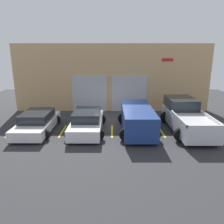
{
  "coord_description": "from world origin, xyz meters",
  "views": [
    {
      "loc": [
        0.0,
        -14.68,
        4.73
      ],
      "look_at": [
        0.0,
        -1.4,
        1.1
      ],
      "focal_mm": 35.0,
      "sensor_mm": 36.0,
      "label": 1
    }
  ],
  "objects": [
    {
      "name": "sedan_side",
      "position": [
        -4.62,
        -1.86,
        0.57
      ],
      "size": [
        2.23,
        4.39,
        1.22
      ],
      "color": "white",
      "rests_on": "ground"
    },
    {
      "name": "parking_stripe_far_left",
      "position": [
        -6.15,
        -1.9,
        0.0
      ],
      "size": [
        0.12,
        2.2,
        0.01
      ],
      "primitive_type": "cube",
      "color": "gold",
      "rests_on": "ground"
    },
    {
      "name": "sedan_white",
      "position": [
        -1.54,
        -1.86,
        0.61
      ],
      "size": [
        2.24,
        4.49,
        1.3
      ],
      "color": "white",
      "rests_on": "ground"
    },
    {
      "name": "van_right",
      "position": [
        1.54,
        -1.89,
        0.83
      ],
      "size": [
        2.28,
        4.88,
        1.51
      ],
      "color": "navy",
      "rests_on": "ground"
    },
    {
      "name": "shophouse_building",
      "position": [
        -0.0,
        3.29,
        2.68
      ],
      "size": [
        15.94,
        0.68,
        5.43
      ],
      "color": "tan",
      "rests_on": "ground"
    },
    {
      "name": "parking_stripe_centre",
      "position": [
        0.0,
        -1.9,
        0.0
      ],
      "size": [
        0.12,
        2.2,
        0.01
      ],
      "primitive_type": "cube",
      "color": "gold",
      "rests_on": "ground"
    },
    {
      "name": "ground_plane",
      "position": [
        0.0,
        0.0,
        0.0
      ],
      "size": [
        28.0,
        28.0,
        0.0
      ],
      "primitive_type": "plane",
      "color": "#2D2D30"
    },
    {
      "name": "parking_stripe_right",
      "position": [
        3.08,
        -1.9,
        0.0
      ],
      "size": [
        0.12,
        2.2,
        0.01
      ],
      "primitive_type": "cube",
      "color": "gold",
      "rests_on": "ground"
    },
    {
      "name": "pickup_truck",
      "position": [
        4.62,
        -1.56,
        0.84
      ],
      "size": [
        2.5,
        5.41,
        1.81
      ],
      "color": "silver",
      "rests_on": "ground"
    },
    {
      "name": "parking_stripe_far_right",
      "position": [
        6.15,
        -1.9,
        0.0
      ],
      "size": [
        0.12,
        2.2,
        0.01
      ],
      "primitive_type": "cube",
      "color": "gold",
      "rests_on": "ground"
    },
    {
      "name": "parking_stripe_left",
      "position": [
        -3.08,
        -1.9,
        0.0
      ],
      "size": [
        0.12,
        2.2,
        0.01
      ],
      "primitive_type": "cube",
      "color": "gold",
      "rests_on": "ground"
    }
  ]
}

